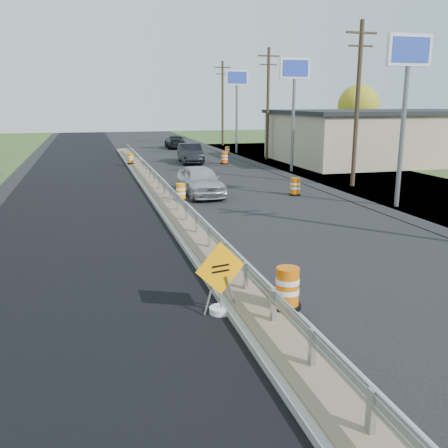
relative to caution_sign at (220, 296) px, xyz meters
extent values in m
plane|color=black|center=(0.90, 6.85, -0.45)|extent=(140.00, 140.00, 0.00)
cube|color=black|center=(-3.50, 16.85, -0.45)|extent=(7.20, 120.00, 0.01)
cube|color=gray|center=(0.90, 14.85, -0.36)|extent=(1.60, 55.00, 0.18)
cube|color=brown|center=(0.90, 14.85, -0.25)|extent=(1.25, 55.00, 0.05)
cube|color=silver|center=(0.90, -5.15, 0.13)|extent=(0.10, 0.15, 0.70)
cube|color=silver|center=(0.90, -3.15, 0.13)|extent=(0.10, 0.15, 0.70)
cube|color=silver|center=(0.90, -1.15, 0.13)|extent=(0.10, 0.15, 0.70)
cube|color=silver|center=(0.90, 0.85, 0.13)|extent=(0.10, 0.15, 0.70)
cube|color=silver|center=(0.90, 2.85, 0.13)|extent=(0.10, 0.15, 0.70)
cube|color=silver|center=(0.90, 4.85, 0.13)|extent=(0.10, 0.15, 0.70)
cube|color=silver|center=(0.90, 6.85, 0.13)|extent=(0.10, 0.15, 0.70)
cube|color=silver|center=(0.90, 8.85, 0.13)|extent=(0.10, 0.15, 0.70)
cube|color=silver|center=(0.90, 10.85, 0.13)|extent=(0.10, 0.15, 0.70)
cube|color=silver|center=(0.90, 12.85, 0.13)|extent=(0.10, 0.15, 0.70)
cube|color=silver|center=(0.90, 14.85, 0.13)|extent=(0.10, 0.15, 0.70)
cube|color=silver|center=(0.90, 16.85, 0.13)|extent=(0.10, 0.15, 0.70)
cube|color=silver|center=(0.90, 18.85, 0.13)|extent=(0.10, 0.15, 0.70)
cube|color=silver|center=(0.90, 20.85, 0.13)|extent=(0.10, 0.15, 0.70)
cube|color=silver|center=(0.90, 22.85, 0.13)|extent=(0.10, 0.15, 0.70)
cube|color=silver|center=(0.90, 24.85, 0.13)|extent=(0.10, 0.15, 0.70)
cube|color=silver|center=(0.90, 26.85, 0.13)|extent=(0.10, 0.15, 0.70)
cube|color=silver|center=(0.90, 28.85, 0.13)|extent=(0.10, 0.15, 0.70)
cube|color=silver|center=(0.90, 30.85, 0.13)|extent=(0.10, 0.15, 0.70)
cube|color=silver|center=(0.90, 32.85, 0.13)|extent=(0.10, 0.15, 0.70)
cube|color=silver|center=(0.90, 34.85, 0.13)|extent=(0.10, 0.15, 0.70)
cube|color=silver|center=(0.90, 36.85, 0.13)|extent=(0.10, 0.15, 0.70)
cube|color=silver|center=(0.90, 38.85, 0.13)|extent=(0.10, 0.15, 0.70)
cube|color=silver|center=(0.90, 15.85, 0.33)|extent=(0.04, 46.00, 0.34)
cube|color=silver|center=(0.90, 15.85, 0.25)|extent=(0.06, 46.00, 0.03)
cube|color=silver|center=(0.90, 15.85, 0.41)|extent=(0.06, 46.00, 0.03)
cube|color=tan|center=(21.90, 26.85, 1.55)|extent=(18.00, 12.00, 4.00)
cube|color=black|center=(21.90, 26.85, 3.67)|extent=(18.50, 12.50, 0.30)
cube|color=black|center=(12.95, 26.85, 1.15)|extent=(0.08, 7.20, 2.20)
cylinder|color=slate|center=(11.40, 9.85, 2.95)|extent=(0.22, 0.22, 6.80)
cube|color=white|center=(11.40, 9.85, 6.75)|extent=(2.20, 0.25, 1.40)
cube|color=#263FB2|center=(11.40, 9.85, 6.75)|extent=(1.90, 0.30, 1.10)
cylinder|color=slate|center=(11.40, 22.85, 2.95)|extent=(0.22, 0.22, 6.80)
cube|color=white|center=(11.40, 22.85, 6.75)|extent=(2.20, 0.25, 1.40)
cube|color=#263FB2|center=(11.40, 22.85, 6.75)|extent=(1.90, 0.30, 1.10)
cylinder|color=slate|center=(11.40, 36.85, 2.95)|extent=(0.22, 0.22, 6.80)
cube|color=white|center=(11.40, 36.85, 6.75)|extent=(2.20, 0.25, 1.40)
cube|color=#263FB2|center=(11.40, 36.85, 6.75)|extent=(1.90, 0.30, 1.10)
cylinder|color=#473523|center=(12.40, 15.85, 4.25)|extent=(0.26, 0.26, 9.40)
cube|color=#473523|center=(12.40, 15.85, 8.25)|extent=(1.90, 0.12, 0.12)
cube|color=#473523|center=(12.40, 15.85, 7.55)|extent=(1.50, 0.10, 0.10)
cylinder|color=#473523|center=(12.40, 30.85, 4.25)|extent=(0.26, 0.26, 9.40)
cube|color=#473523|center=(12.40, 30.85, 8.25)|extent=(1.90, 0.12, 0.12)
cube|color=#473523|center=(12.40, 30.85, 7.55)|extent=(1.50, 0.10, 0.10)
cylinder|color=#473523|center=(12.40, 45.85, 4.25)|extent=(0.26, 0.26, 9.40)
cube|color=#473523|center=(12.40, 45.85, 8.25)|extent=(1.90, 0.12, 0.12)
cube|color=#473523|center=(12.40, 45.85, 7.55)|extent=(1.50, 0.10, 0.10)
cylinder|color=#473523|center=(26.90, 40.85, 1.09)|extent=(0.36, 0.36, 3.08)
sphere|color=gold|center=(26.90, 40.85, 4.10)|extent=(4.62, 4.62, 4.62)
cylinder|color=white|center=(0.00, 0.00, -0.38)|extent=(0.54, 0.54, 0.15)
cube|color=slate|center=(-0.27, 0.00, 0.03)|extent=(0.32, 0.11, 0.93)
cube|color=slate|center=(0.27, 0.00, 0.03)|extent=(0.32, 0.11, 0.93)
cube|color=slate|center=(0.00, 0.05, 0.03)|extent=(0.09, 0.24, 0.95)
cube|color=orange|center=(0.00, 0.00, 0.68)|extent=(1.27, 0.33, 1.29)
cube|color=black|center=(0.00, -0.02, 0.75)|extent=(0.45, 0.11, 0.05)
cube|color=black|center=(0.00, -0.02, 0.62)|extent=(0.45, 0.11, 0.05)
cylinder|color=black|center=(1.45, -0.61, -0.18)|extent=(0.67, 0.67, 0.09)
cylinder|color=#D65D09|center=(1.45, -0.61, 0.29)|extent=(0.54, 0.54, 0.94)
cylinder|color=white|center=(1.45, -0.61, 0.45)|extent=(0.56, 0.56, 0.12)
cylinder|color=white|center=(1.45, -0.61, 0.20)|extent=(0.56, 0.56, 0.12)
cylinder|color=black|center=(1.45, 13.08, -0.19)|extent=(0.56, 0.56, 0.08)
cylinder|color=orange|center=(1.45, 13.08, 0.21)|extent=(0.45, 0.45, 0.79)
cylinder|color=white|center=(1.45, 13.08, 0.34)|extent=(0.46, 0.46, 0.10)
cylinder|color=white|center=(1.45, 13.08, 0.13)|extent=(0.46, 0.46, 0.10)
cylinder|color=black|center=(0.35, 28.84, -0.19)|extent=(0.54, 0.54, 0.07)
cylinder|color=orange|center=(0.35, 28.84, 0.19)|extent=(0.43, 0.43, 0.76)
cylinder|color=white|center=(0.35, 28.84, 0.32)|extent=(0.44, 0.44, 0.10)
cylinder|color=white|center=(0.35, 28.84, 0.12)|extent=(0.44, 0.44, 0.10)
cylinder|color=black|center=(7.90, 14.02, -0.41)|extent=(0.63, 0.63, 0.08)
cylinder|color=orange|center=(7.90, 14.02, 0.03)|extent=(0.51, 0.51, 0.89)
cylinder|color=white|center=(7.90, 14.02, 0.18)|extent=(0.52, 0.52, 0.12)
cylinder|color=white|center=(7.90, 14.02, -0.05)|extent=(0.52, 0.52, 0.12)
cylinder|color=black|center=(7.90, 28.57, -0.41)|extent=(0.67, 0.67, 0.09)
cylinder|color=#F3510A|center=(7.90, 28.57, 0.06)|extent=(0.53, 0.53, 0.94)
cylinder|color=white|center=(7.90, 28.57, 0.21)|extent=(0.55, 0.55, 0.12)
cylinder|color=white|center=(7.90, 28.57, -0.03)|extent=(0.55, 0.55, 0.12)
cylinder|color=black|center=(10.10, 35.56, -0.42)|extent=(0.53, 0.53, 0.07)
cylinder|color=orange|center=(10.10, 35.56, -0.05)|extent=(0.43, 0.43, 0.75)
cylinder|color=white|center=(10.10, 35.56, 0.08)|extent=(0.44, 0.44, 0.10)
cylinder|color=white|center=(10.10, 35.56, -0.12)|extent=(0.44, 0.44, 0.10)
imported|color=silver|center=(2.93, 15.29, 0.35)|extent=(2.10, 4.80, 1.61)
imported|color=black|center=(5.38, 30.08, 0.34)|extent=(1.95, 4.89, 1.58)
imported|color=black|center=(6.47, 43.81, 0.25)|extent=(2.23, 4.94, 1.40)
camera|label=1|loc=(-2.83, -10.74, 4.48)|focal=40.00mm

